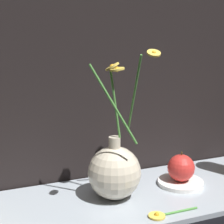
# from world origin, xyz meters

# --- Properties ---
(ground_plane) EXTENTS (6.00, 6.00, 0.00)m
(ground_plane) POSITION_xyz_m (0.00, 0.00, 0.00)
(ground_plane) COLOR black
(shelf) EXTENTS (0.90, 0.29, 0.01)m
(shelf) POSITION_xyz_m (0.00, 0.00, 0.01)
(shelf) COLOR #9EA8B2
(shelf) RESTS_ON ground_plane
(vase_with_flowers) EXTENTS (0.17, 0.17, 0.34)m
(vase_with_flowers) POSITION_xyz_m (0.01, 0.01, 0.08)
(vase_with_flowers) COLOR beige
(vase_with_flowers) RESTS_ON shelf
(saucer_plate) EXTENTS (0.12, 0.12, 0.01)m
(saucer_plate) POSITION_xyz_m (0.20, 0.01, 0.02)
(saucer_plate) COLOR white
(saucer_plate) RESTS_ON shelf
(orange_fruit) EXTENTS (0.07, 0.07, 0.08)m
(orange_fruit) POSITION_xyz_m (0.20, 0.01, 0.06)
(orange_fruit) COLOR red
(orange_fruit) RESTS_ON saucer_plate
(loose_daisy) EXTENTS (0.12, 0.04, 0.01)m
(loose_daisy) POSITION_xyz_m (0.07, -0.11, 0.02)
(loose_daisy) COLOR #4C8E3D
(loose_daisy) RESTS_ON shelf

